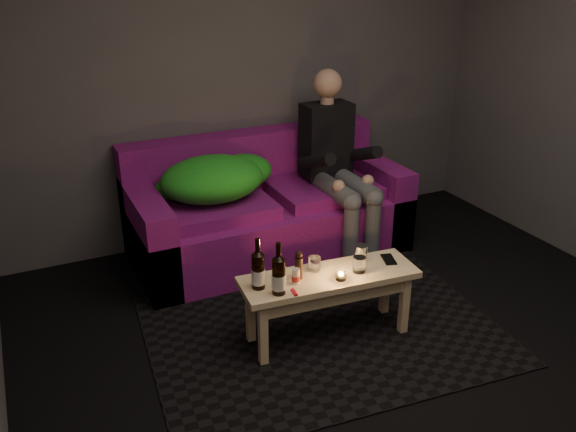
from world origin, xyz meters
name	(u,v)px	position (x,y,z in m)	size (l,w,h in m)	color
floor	(415,384)	(0.00, 0.00, 0.00)	(4.50, 4.50, 0.00)	black
room	(386,61)	(0.00, 0.47, 1.64)	(4.50, 4.50, 4.50)	silver
rug	(323,331)	(-0.21, 0.64, 0.00)	(2.09, 1.52, 0.01)	black
sofa	(266,212)	(-0.07, 1.82, 0.32)	(2.03, 0.91, 0.87)	#680D54
green_blanket	(217,178)	(-0.46, 1.81, 0.66)	(0.89, 0.61, 0.30)	#15781B
person	(336,161)	(0.43, 1.65, 0.70)	(0.37, 0.84, 1.36)	black
coffee_table	(329,286)	(-0.21, 0.59, 0.35)	(1.07, 0.42, 0.43)	#E6C087
beer_bottle_a	(258,270)	(-0.64, 0.63, 0.54)	(0.08, 0.08, 0.30)	black
beer_bottle_b	(279,275)	(-0.56, 0.53, 0.54)	(0.08, 0.08, 0.31)	black
salt_shaker	(296,276)	(-0.43, 0.59, 0.47)	(0.04, 0.04, 0.09)	silver
pepper_mill	(299,268)	(-0.39, 0.63, 0.49)	(0.05, 0.05, 0.13)	black
tumbler_back	(314,264)	(-0.27, 0.68, 0.47)	(0.07, 0.07, 0.08)	white
tealight	(341,276)	(-0.18, 0.52, 0.45)	(0.06, 0.06, 0.05)	white
tumbler_front	(359,264)	(-0.04, 0.55, 0.47)	(0.08, 0.08, 0.09)	white
steel_cup	(361,253)	(0.04, 0.65, 0.48)	(0.08, 0.08, 0.11)	silver
smartphone	(389,259)	(0.20, 0.60, 0.43)	(0.07, 0.14, 0.01)	black
red_lighter	(294,292)	(-0.49, 0.49, 0.43)	(0.02, 0.07, 0.01)	red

